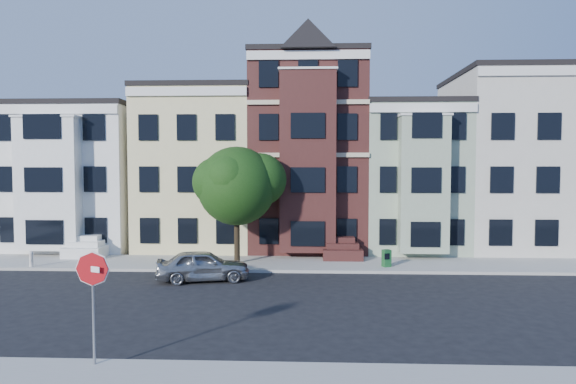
{
  "coord_description": "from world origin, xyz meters",
  "views": [
    {
      "loc": [
        0.13,
        -19.46,
        5.42
      ],
      "look_at": [
        -0.87,
        3.72,
        4.2
      ],
      "focal_mm": 32.0,
      "sensor_mm": 36.0,
      "label": 1
    }
  ],
  "objects_px": {
    "street_tree": "(237,191)",
    "stop_sign": "(93,301)",
    "newspaper_box": "(386,258)",
    "fire_hydrant": "(31,261)",
    "parked_car": "(203,265)"
  },
  "relations": [
    {
      "from": "street_tree",
      "to": "stop_sign",
      "type": "distance_m",
      "value": 14.43
    },
    {
      "from": "newspaper_box",
      "to": "stop_sign",
      "type": "distance_m",
      "value": 16.63
    },
    {
      "from": "newspaper_box",
      "to": "street_tree",
      "type": "bearing_deg",
      "value": 151.73
    },
    {
      "from": "street_tree",
      "to": "newspaper_box",
      "type": "bearing_deg",
      "value": -4.94
    },
    {
      "from": "fire_hydrant",
      "to": "stop_sign",
      "type": "bearing_deg",
      "value": -55.39
    },
    {
      "from": "street_tree",
      "to": "parked_car",
      "type": "height_order",
      "value": "street_tree"
    },
    {
      "from": "parked_car",
      "to": "stop_sign",
      "type": "bearing_deg",
      "value": 163.78
    },
    {
      "from": "parked_car",
      "to": "stop_sign",
      "type": "relative_size",
      "value": 1.26
    },
    {
      "from": "fire_hydrant",
      "to": "newspaper_box",
      "type": "bearing_deg",
      "value": 2.47
    },
    {
      "from": "newspaper_box",
      "to": "fire_hydrant",
      "type": "distance_m",
      "value": 18.44
    },
    {
      "from": "fire_hydrant",
      "to": "parked_car",
      "type": "bearing_deg",
      "value": -13.13
    },
    {
      "from": "parked_car",
      "to": "stop_sign",
      "type": "xyz_separation_m",
      "value": [
        -0.7,
        -10.47,
        1.12
      ]
    },
    {
      "from": "street_tree",
      "to": "fire_hydrant",
      "type": "xyz_separation_m",
      "value": [
        -10.53,
        -1.48,
        -3.55
      ]
    },
    {
      "from": "fire_hydrant",
      "to": "stop_sign",
      "type": "relative_size",
      "value": 0.19
    },
    {
      "from": "newspaper_box",
      "to": "fire_hydrant",
      "type": "relative_size",
      "value": 1.38
    }
  ]
}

